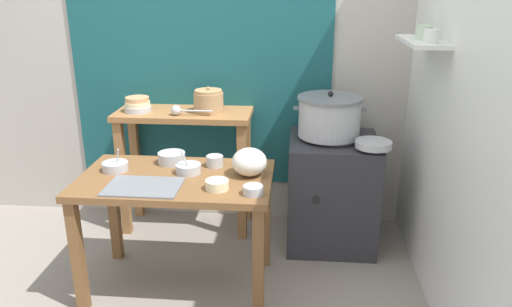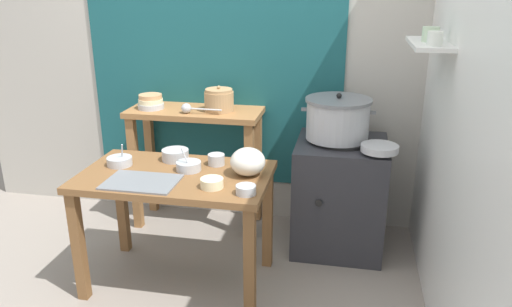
{
  "view_description": "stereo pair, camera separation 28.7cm",
  "coord_description": "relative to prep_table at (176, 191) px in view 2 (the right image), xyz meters",
  "views": [
    {
      "loc": [
        0.56,
        -2.49,
        1.78
      ],
      "look_at": [
        0.33,
        0.21,
        0.82
      ],
      "focal_mm": 34.54,
      "sensor_mm": 36.0,
      "label": 1
    },
    {
      "loc": [
        0.85,
        -2.45,
        1.78
      ],
      "look_at": [
        0.33,
        0.21,
        0.82
      ],
      "focal_mm": 34.54,
      "sensor_mm": 36.0,
      "label": 2
    }
  ],
  "objects": [
    {
      "name": "prep_bowl_3",
      "position": [
        -0.37,
        0.06,
        0.14
      ],
      "size": [
        0.15,
        0.15,
        0.14
      ],
      "color": "#B7BABF",
      "rests_on": "prep_table"
    },
    {
      "name": "prep_bowl_5",
      "position": [
        -0.07,
        0.21,
        0.15
      ],
      "size": [
        0.17,
        0.17,
        0.07
      ],
      "color": "#B7BABF",
      "rests_on": "prep_table"
    },
    {
      "name": "prep_table",
      "position": [
        0.0,
        0.0,
        0.0
      ],
      "size": [
        1.1,
        0.66,
        0.72
      ],
      "color": "brown",
      "rests_on": "ground"
    },
    {
      "name": "prep_bowl_0",
      "position": [
        0.47,
        -0.21,
        0.14
      ],
      "size": [
        0.11,
        0.11,
        0.05
      ],
      "color": "#B7BABF",
      "rests_on": "prep_table"
    },
    {
      "name": "back_shelf_table",
      "position": [
        -0.12,
        0.77,
        0.07
      ],
      "size": [
        0.96,
        0.4,
        0.9
      ],
      "color": "#9E6B3D",
      "rests_on": "ground"
    },
    {
      "name": "wall_back",
      "position": [
        0.21,
        1.04,
        0.69
      ],
      "size": [
        4.4,
        0.12,
        2.6
      ],
      "color": "#B2ADA3",
      "rests_on": "ground"
    },
    {
      "name": "wall_right",
      "position": [
        1.52,
        0.14,
        0.69
      ],
      "size": [
        0.3,
        3.2,
        2.6
      ],
      "color": "white",
      "rests_on": "ground"
    },
    {
      "name": "prep_bowl_4",
      "position": [
        0.06,
        0.06,
        0.14
      ],
      "size": [
        0.15,
        0.15,
        0.14
      ],
      "color": "#B7BABF",
      "rests_on": "prep_table"
    },
    {
      "name": "clay_pot",
      "position": [
        0.06,
        0.77,
        0.37
      ],
      "size": [
        0.21,
        0.21,
        0.18
      ],
      "color": "tan",
      "rests_on": "back_shelf_table"
    },
    {
      "name": "prep_bowl_2",
      "position": [
        0.2,
        0.18,
        0.15
      ],
      "size": [
        0.1,
        0.1,
        0.07
      ],
      "color": "#B7BABF",
      "rests_on": "prep_table"
    },
    {
      "name": "steamer_pot",
      "position": [
        0.9,
        0.66,
        0.31
      ],
      "size": [
        0.48,
        0.43,
        0.31
      ],
      "color": "#B7BABF",
      "rests_on": "stove_block"
    },
    {
      "name": "ground_plane",
      "position": [
        0.12,
        -0.06,
        -0.61
      ],
      "size": [
        9.0,
        9.0,
        0.0
      ],
      "primitive_type": "plane",
      "color": "gray"
    },
    {
      "name": "wide_pan",
      "position": [
        1.17,
        0.44,
        0.19
      ],
      "size": [
        0.23,
        0.23,
        0.04
      ],
      "primitive_type": "cylinder",
      "color": "#B7BABF",
      "rests_on": "stove_block"
    },
    {
      "name": "bowl_stack_enamel",
      "position": [
        -0.44,
        0.74,
        0.34
      ],
      "size": [
        0.19,
        0.19,
        0.1
      ],
      "color": "#B7BABF",
      "rests_on": "back_shelf_table"
    },
    {
      "name": "ladle",
      "position": [
        -0.13,
        0.66,
        0.33
      ],
      "size": [
        0.29,
        0.07,
        0.07
      ],
      "color": "#B7BABF",
      "rests_on": "back_shelf_table"
    },
    {
      "name": "plastic_bag",
      "position": [
        0.42,
        0.06,
        0.19
      ],
      "size": [
        0.2,
        0.21,
        0.16
      ],
      "primitive_type": "ellipsoid",
      "color": "silver",
      "rests_on": "prep_table"
    },
    {
      "name": "stove_block",
      "position": [
        0.94,
        0.64,
        -0.23
      ],
      "size": [
        0.6,
        0.61,
        0.78
      ],
      "color": "#2D2D33",
      "rests_on": "ground"
    },
    {
      "name": "serving_tray",
      "position": [
        -0.13,
        -0.17,
        0.12
      ],
      "size": [
        0.4,
        0.28,
        0.01
      ],
      "primitive_type": "cube",
      "color": "slate",
      "rests_on": "prep_table"
    },
    {
      "name": "prep_bowl_1",
      "position": [
        0.27,
        -0.16,
        0.14
      ],
      "size": [
        0.12,
        0.12,
        0.05
      ],
      "color": "beige",
      "rests_on": "prep_table"
    }
  ]
}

